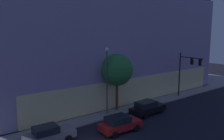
# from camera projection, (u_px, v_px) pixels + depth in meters

# --- Properties ---
(sidewalk_corner) EXTENTS (80.00, 60.00, 0.15)m
(sidewalk_corner) POSITION_uv_depth(u_px,v_px,m) (2.00, 80.00, 46.10)
(sidewalk_corner) COLOR gray
(sidewalk_corner) RESTS_ON ground
(modern_building) EXTENTS (35.55, 29.47, 17.59)m
(modern_building) POSITION_uv_depth(u_px,v_px,m) (84.00, 37.00, 41.36)
(modern_building) COLOR #4C4C51
(modern_building) RESTS_ON ground
(traffic_light_far_corner) EXTENTS (0.50, 3.88, 6.50)m
(traffic_light_far_corner) POSITION_uv_depth(u_px,v_px,m) (188.00, 67.00, 32.62)
(traffic_light_far_corner) COLOR black
(traffic_light_far_corner) RESTS_ON sidewalk_corner
(street_lamp_sidewalk) EXTENTS (0.44, 0.44, 7.75)m
(street_lamp_sidewalk) POSITION_uv_depth(u_px,v_px,m) (107.00, 73.00, 25.89)
(street_lamp_sidewalk) COLOR #4C4C4C
(street_lamp_sidewalk) RESTS_ON sidewalk_corner
(sidewalk_tree) EXTENTS (3.85, 3.85, 6.91)m
(sidewalk_tree) POSITION_uv_depth(u_px,v_px,m) (117.00, 70.00, 27.37)
(sidewalk_tree) COLOR brown
(sidewalk_tree) RESTS_ON sidewalk_corner
(car_grey) EXTENTS (4.39, 2.06, 1.61)m
(car_grey) POSITION_uv_depth(u_px,v_px,m) (49.00, 134.00, 19.69)
(car_grey) COLOR slate
(car_grey) RESTS_ON ground
(car_red) EXTENTS (4.24, 2.22, 1.58)m
(car_red) POSITION_uv_depth(u_px,v_px,m) (120.00, 124.00, 22.08)
(car_red) COLOR maroon
(car_red) RESTS_ON ground
(car_black) EXTENTS (4.65, 2.19, 1.62)m
(car_black) POSITION_uv_depth(u_px,v_px,m) (147.00, 108.00, 26.82)
(car_black) COLOR black
(car_black) RESTS_ON ground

